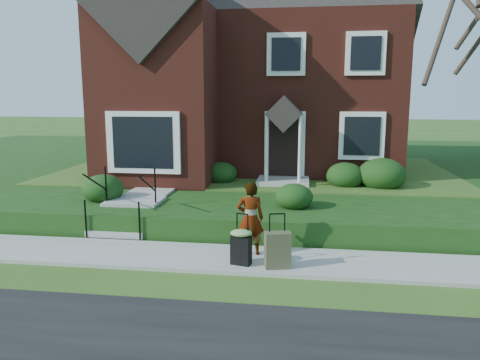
% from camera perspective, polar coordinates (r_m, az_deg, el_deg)
% --- Properties ---
extents(ground, '(120.00, 120.00, 0.00)m').
position_cam_1_polar(ground, '(9.83, -3.46, -9.67)').
color(ground, '#2D5119').
rests_on(ground, ground).
extents(sidewalk, '(60.00, 1.60, 0.08)m').
position_cam_1_polar(sidewalk, '(9.82, -3.46, -9.45)').
color(sidewalk, '#9E9B93').
rests_on(sidewalk, ground).
extents(terrace, '(44.00, 20.00, 0.60)m').
position_cam_1_polar(terrace, '(20.30, 13.95, 1.35)').
color(terrace, '#153A0F').
rests_on(terrace, ground).
extents(walkway, '(1.20, 6.00, 0.06)m').
position_cam_1_polar(walkway, '(14.96, -9.09, -0.32)').
color(walkway, '#9E9B93').
rests_on(walkway, terrace).
extents(main_house, '(10.40, 10.20, 9.40)m').
position_cam_1_polar(main_house, '(18.87, 1.72, 16.10)').
color(main_house, maroon).
rests_on(main_house, terrace).
extents(front_steps, '(1.40, 2.02, 1.50)m').
position_cam_1_polar(front_steps, '(12.09, -13.44, -3.77)').
color(front_steps, '#9E9B93').
rests_on(front_steps, ground).
extents(foundation_shrubs, '(10.07, 4.22, 1.00)m').
position_cam_1_polar(foundation_shrubs, '(14.17, 0.56, 0.91)').
color(foundation_shrubs, black).
rests_on(foundation_shrubs, terrace).
extents(woman, '(0.60, 0.43, 1.54)m').
position_cam_1_polar(woman, '(9.69, 1.27, -4.69)').
color(woman, '#999999').
rests_on(woman, sidewalk).
extents(suitcase_black, '(0.50, 0.44, 1.02)m').
position_cam_1_polar(suitcase_black, '(9.21, 0.13, -7.92)').
color(suitcase_black, black).
rests_on(suitcase_black, sidewalk).
extents(suitcase_olive, '(0.54, 0.38, 1.06)m').
position_cam_1_polar(suitcase_olive, '(9.08, 4.60, -8.48)').
color(suitcase_olive, '#4D4C33').
rests_on(suitcase_olive, sidewalk).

